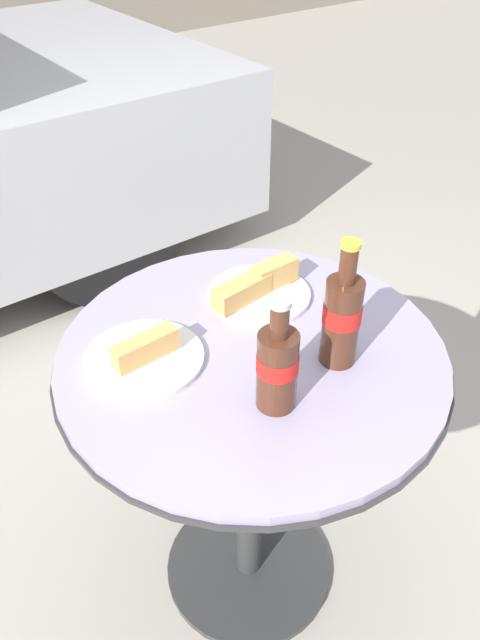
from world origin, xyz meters
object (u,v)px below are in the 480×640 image
at_px(bistro_table, 251,414).
at_px(lunch_plate_near, 144,356).
at_px(cola_bottle_right, 277,366).
at_px(cola_bottle_left, 342,317).
at_px(lunch_plate_far, 258,289).

distance_m(bistro_table, lunch_plate_near, 0.28).
height_order(cola_bottle_right, lunch_plate_near, cola_bottle_right).
bearing_deg(cola_bottle_right, cola_bottle_left, 6.94).
relative_size(cola_bottle_left, cola_bottle_right, 1.16).
relative_size(lunch_plate_near, lunch_plate_far, 0.99).
bearing_deg(bistro_table, cola_bottle_left, -46.38).
xyz_separation_m(bistro_table, lunch_plate_far, (0.12, 0.13, 0.20)).
relative_size(bistro_table, cola_bottle_right, 3.46).
bearing_deg(bistro_table, lunch_plate_far, 48.07).
height_order(cola_bottle_left, lunch_plate_near, cola_bottle_left).
xyz_separation_m(bistro_table, lunch_plate_near, (-0.18, 0.10, 0.19)).
distance_m(bistro_table, lunch_plate_far, 0.27).
height_order(cola_bottle_left, cola_bottle_right, cola_bottle_left).
xyz_separation_m(lunch_plate_near, lunch_plate_far, (0.30, 0.04, 0.01)).
xyz_separation_m(cola_bottle_left, lunch_plate_near, (-0.30, 0.22, -0.09)).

